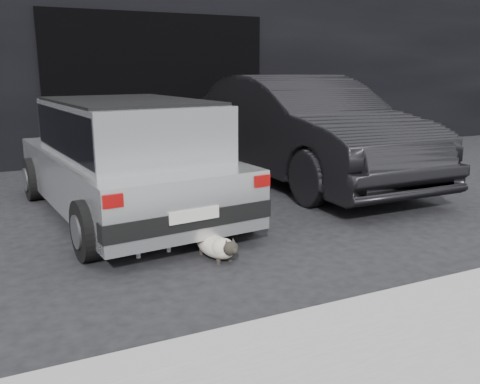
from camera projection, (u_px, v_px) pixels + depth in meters
name	position (u px, v px, depth m)	size (l,w,h in m)	color
ground	(180.00, 224.00, 5.50)	(80.00, 80.00, 0.00)	black
building_facade	(129.00, 27.00, 10.60)	(34.00, 4.00, 5.00)	black
garage_opening	(159.00, 88.00, 9.12)	(4.00, 0.10, 2.60)	black
curb	(431.00, 296.00, 3.62)	(18.00, 0.25, 0.12)	gray
silver_hatchback	(126.00, 153.00, 5.69)	(2.08, 3.74, 1.32)	#B9BCBF
second_car	(302.00, 129.00, 7.53)	(1.65, 4.72, 1.56)	black
cat_siamese	(218.00, 247.00, 4.47)	(0.32, 0.70, 0.25)	beige
cat_white	(154.00, 234.00, 4.63)	(0.74, 0.30, 0.35)	silver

